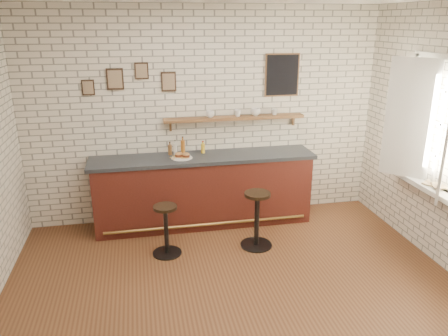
{
  "coord_description": "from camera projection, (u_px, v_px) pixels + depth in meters",
  "views": [
    {
      "loc": [
        -0.94,
        -3.99,
        2.78
      ],
      "look_at": [
        0.05,
        0.9,
        1.09
      ],
      "focal_mm": 35.0,
      "sensor_mm": 36.0,
      "label": 1
    }
  ],
  "objects": [
    {
      "name": "sandwich_plate",
      "position": [
        182.0,
        158.0,
        5.91
      ],
      "size": [
        0.28,
        0.28,
        0.01
      ],
      "primitive_type": "cylinder",
      "color": "white",
      "rests_on": "bar_counter"
    },
    {
      "name": "bitters_bottle_brown",
      "position": [
        170.0,
        150.0,
        6.04
      ],
      "size": [
        0.06,
        0.06,
        0.19
      ],
      "color": "brown",
      "rests_on": "bar_counter"
    },
    {
      "name": "shelf_cup_b",
      "position": [
        238.0,
        113.0,
        6.13
      ],
      "size": [
        0.14,
        0.14,
        0.09
      ],
      "primitive_type": "imported",
      "rotation": [
        0.0,
        0.0,
        1.01
      ],
      "color": "white",
      "rests_on": "wall_shelf"
    },
    {
      "name": "book_lower",
      "position": [
        431.0,
        186.0,
        5.1
      ],
      "size": [
        0.27,
        0.3,
        0.02
      ],
      "primitive_type": "imported",
      "rotation": [
        0.0,
        0.0,
        0.52
      ],
      "color": "tan",
      "rests_on": "window_sill"
    },
    {
      "name": "shelf_cup_d",
      "position": [
        275.0,
        112.0,
        6.23
      ],
      "size": [
        0.1,
        0.1,
        0.09
      ],
      "primitive_type": "imported",
      "rotation": [
        0.0,
        0.0,
        0.09
      ],
      "color": "white",
      "rests_on": "wall_shelf"
    },
    {
      "name": "bar_stool_right",
      "position": [
        257.0,
        218.0,
        5.56
      ],
      "size": [
        0.41,
        0.41,
        0.74
      ],
      "color": "black",
      "rests_on": "ground"
    },
    {
      "name": "ground",
      "position": [
        236.0,
        288.0,
        4.77
      ],
      "size": [
        5.0,
        5.0,
        0.0
      ],
      "primitive_type": "plane",
      "color": "brown",
      "rests_on": "ground"
    },
    {
      "name": "shelf_cup_a",
      "position": [
        210.0,
        114.0,
        6.05
      ],
      "size": [
        0.16,
        0.16,
        0.1
      ],
      "primitive_type": "imported",
      "rotation": [
        0.0,
        0.0,
        0.41
      ],
      "color": "white",
      "rests_on": "wall_shelf"
    },
    {
      "name": "bitters_bottle_white",
      "position": [
        175.0,
        149.0,
        6.05
      ],
      "size": [
        0.05,
        0.05,
        0.21
      ],
      "color": "silver",
      "rests_on": "bar_counter"
    },
    {
      "name": "window_sill",
      "position": [
        427.0,
        186.0,
        5.21
      ],
      "size": [
        0.2,
        1.35,
        0.06
      ],
      "color": "white",
      "rests_on": "ground"
    },
    {
      "name": "bitters_bottle_amber",
      "position": [
        183.0,
        147.0,
        6.06
      ],
      "size": [
        0.06,
        0.06,
        0.25
      ],
      "color": "#A25A1A",
      "rests_on": "bar_counter"
    },
    {
      "name": "back_wall_decor",
      "position": [
        221.0,
        77.0,
        6.0
      ],
      "size": [
        2.96,
        0.02,
        0.56
      ],
      "color": "black",
      "rests_on": "ground"
    },
    {
      "name": "bar_counter",
      "position": [
        204.0,
        190.0,
        6.17
      ],
      "size": [
        3.1,
        0.65,
        1.01
      ],
      "color": "#4E1B14",
      "rests_on": "ground"
    },
    {
      "name": "condiment_bottle_yellow",
      "position": [
        203.0,
        148.0,
        6.13
      ],
      "size": [
        0.05,
        0.05,
        0.17
      ],
      "color": "gold",
      "rests_on": "bar_counter"
    },
    {
      "name": "book_upper",
      "position": [
        432.0,
        185.0,
        5.08
      ],
      "size": [
        0.22,
        0.25,
        0.02
      ],
      "primitive_type": "imported",
      "rotation": [
        0.0,
        0.0,
        -0.43
      ],
      "color": "tan",
      "rests_on": "book_lower"
    },
    {
      "name": "ciabatta_sandwich",
      "position": [
        182.0,
        155.0,
        5.9
      ],
      "size": [
        0.22,
        0.15,
        0.07
      ],
      "color": "#BB844D",
      "rests_on": "sandwich_plate"
    },
    {
      "name": "wall_shelf",
      "position": [
        235.0,
        118.0,
        6.14
      ],
      "size": [
        2.0,
        0.18,
        0.18
      ],
      "color": "brown",
      "rests_on": "ground"
    },
    {
      "name": "potato_chips",
      "position": [
        181.0,
        157.0,
        5.9
      ],
      "size": [
        0.25,
        0.2,
        0.0
      ],
      "color": "gold",
      "rests_on": "sandwich_plate"
    },
    {
      "name": "shelf_cup_c",
      "position": [
        255.0,
        112.0,
        6.17
      ],
      "size": [
        0.15,
        0.15,
        0.11
      ],
      "primitive_type": "imported",
      "rotation": [
        0.0,
        0.0,
        1.71
      ],
      "color": "white",
      "rests_on": "wall_shelf"
    },
    {
      "name": "casement_window",
      "position": [
        433.0,
        125.0,
        4.96
      ],
      "size": [
        0.4,
        1.3,
        1.56
      ],
      "color": "white",
      "rests_on": "ground"
    },
    {
      "name": "bar_stool_left",
      "position": [
        166.0,
        228.0,
        5.38
      ],
      "size": [
        0.36,
        0.36,
        0.65
      ],
      "color": "black",
      "rests_on": "ground"
    }
  ]
}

